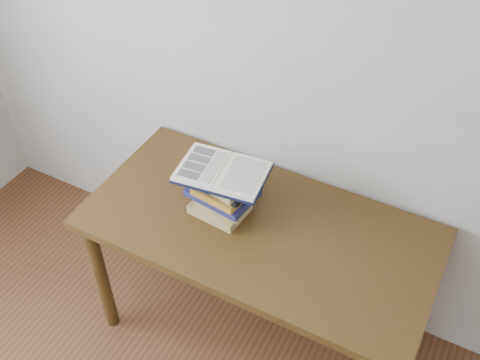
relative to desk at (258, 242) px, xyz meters
The scene contains 3 objects.
desk is the anchor object (origin of this frame).
book_stack 0.26m from the desk, behind, with size 0.27×0.22×0.19m.
open_book 0.34m from the desk, behind, with size 0.36×0.27×0.03m.
Camera 1 is at (0.69, 0.04, 2.37)m, focal length 42.00 mm.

